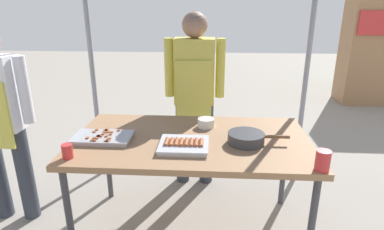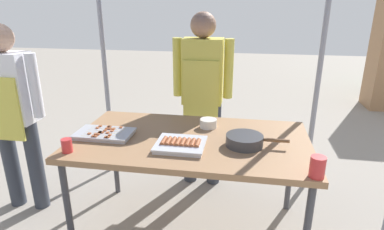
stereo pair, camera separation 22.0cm
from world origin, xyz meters
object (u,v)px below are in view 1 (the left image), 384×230
drink_cup_near_edge (323,161)px  tray_meat_skewers (103,138)px  stall_table (192,145)px  condiment_bowl (206,123)px  neighbor_stall_left (371,53)px  cooking_wok (247,138)px  drink_cup_by_wok (67,151)px  vendor_woman (195,88)px  tray_grilled_sausages (184,145)px

drink_cup_near_edge → tray_meat_skewers: bearing=166.2°
stall_table → tray_meat_skewers: size_ratio=4.11×
stall_table → tray_meat_skewers: bearing=-173.6°
condiment_bowl → neighbor_stall_left: bearing=51.1°
cooking_wok → drink_cup_by_wok: drink_cup_by_wok is taller
cooking_wok → tray_meat_skewers: bearing=-179.6°
vendor_woman → stall_table: bearing=91.5°
drink_cup_near_edge → drink_cup_by_wok: size_ratio=1.36×
condiment_bowl → neighbor_stall_left: neighbor_stall_left is taller
vendor_woman → neighbor_stall_left: size_ratio=0.94×
vendor_woman → neighbor_stall_left: (2.75, 2.78, -0.08)m
drink_cup_by_wok → neighbor_stall_left: size_ratio=0.05×
tray_grilled_sausages → cooking_wok: cooking_wok is taller
tray_meat_skewers → cooking_wok: size_ratio=0.97×
tray_grilled_sausages → condiment_bowl: 0.40m
stall_table → cooking_wok: size_ratio=4.00×
tray_grilled_sausages → tray_meat_skewers: (-0.56, 0.09, -0.00)m
condiment_bowl → vendor_woman: 0.52m
stall_table → tray_grilled_sausages: size_ratio=5.10×
drink_cup_by_wok → condiment_bowl: bearing=34.7°
stall_table → condiment_bowl: condiment_bowl is taller
stall_table → tray_meat_skewers: (-0.60, -0.07, 0.07)m
tray_meat_skewers → cooking_wok: (0.96, 0.01, 0.02)m
tray_grilled_sausages → drink_cup_near_edge: bearing=-17.2°
drink_cup_near_edge → vendor_woman: size_ratio=0.08×
tray_meat_skewers → tray_grilled_sausages: bearing=-8.9°
cooking_wok → drink_cup_by_wok: size_ratio=4.61×
tray_meat_skewers → drink_cup_by_wok: bearing=-113.8°
drink_cup_near_edge → neighbor_stall_left: bearing=63.0°
drink_cup_near_edge → vendor_woman: vendor_woman is taller
tray_grilled_sausages → drink_cup_near_edge: (0.79, -0.24, 0.04)m
drink_cup_near_edge → drink_cup_by_wok: 1.46m
cooking_wok → drink_cup_near_edge: (0.38, -0.34, 0.02)m
neighbor_stall_left → drink_cup_near_edge: bearing=-117.0°
tray_meat_skewers → condiment_bowl: 0.75m
cooking_wok → vendor_woman: (-0.38, 0.77, 0.13)m
tray_grilled_sausages → cooking_wok: (0.40, 0.09, 0.02)m
tray_meat_skewers → drink_cup_near_edge: bearing=-13.8°
tray_grilled_sausages → tray_meat_skewers: 0.56m
cooking_wok → vendor_woman: vendor_woman is taller
tray_grilled_sausages → tray_meat_skewers: size_ratio=0.81×
condiment_bowl → vendor_woman: (-0.11, 0.49, 0.14)m
tray_grilled_sausages → drink_cup_by_wok: size_ratio=3.62×
tray_meat_skewers → vendor_woman: (0.58, 0.77, 0.15)m
drink_cup_near_edge → neighbor_stall_left: size_ratio=0.07×
cooking_wok → drink_cup_near_edge: drink_cup_near_edge is taller
neighbor_stall_left → condiment_bowl: bearing=-128.9°
tray_grilled_sausages → tray_meat_skewers: tray_grilled_sausages is taller
stall_table → neighbor_stall_left: bearing=52.0°
tray_grilled_sausages → drink_cup_near_edge: size_ratio=2.66×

